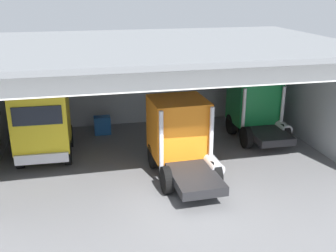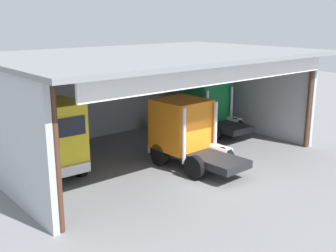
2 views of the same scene
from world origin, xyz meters
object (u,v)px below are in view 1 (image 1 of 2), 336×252
Objects in this scene: truck_orange_center_left_bay at (181,136)px; truck_yellow_right_bay at (42,122)px; tool_cart at (102,125)px; oil_drum at (199,118)px; truck_green_center_right_bay at (256,107)px.

truck_yellow_right_bay is at bearing 153.46° from truck_orange_center_left_bay.
truck_orange_center_left_bay is 6.59m from tool_cart.
truck_green_center_right_bay is at bearing -45.95° from oil_drum.
tool_cart is at bearing 164.81° from truck_green_center_right_bay.
tool_cart is (2.90, 2.97, -1.41)m from truck_yellow_right_bay.
oil_drum is (8.56, 3.11, -1.48)m from truck_yellow_right_bay.
truck_orange_center_left_bay is at bearing -114.40° from oil_drum.
oil_drum is at bearing 64.18° from truck_orange_center_left_bay.
truck_yellow_right_bay is at bearing -160.07° from oil_drum.
truck_orange_center_left_bay reaches higher than oil_drum.
truck_green_center_right_bay is (10.96, 0.63, -0.21)m from truck_yellow_right_bay.
truck_yellow_right_bay reaches higher than truck_orange_center_left_bay.
oil_drum is (2.66, 5.87, -1.29)m from truck_orange_center_left_bay.
truck_yellow_right_bay is 0.90× the size of truck_orange_center_left_bay.
truck_green_center_right_bay is at bearing 32.47° from truck_orange_center_left_bay.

